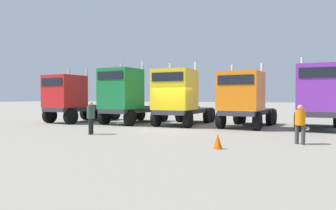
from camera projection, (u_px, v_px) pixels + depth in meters
The scene contains 9 objects.
ground at pixel (169, 128), 19.07m from camera, with size 200.00×200.00×0.00m, color gray.
semi_truck_red at pixel (72, 98), 23.54m from camera, with size 3.48×6.43×4.11m.
semi_truck_green at pixel (126, 96), 22.08m from camera, with size 3.32×6.05×4.47m.
semi_truck_yellow at pixel (179, 97), 20.90m from camera, with size 2.97×6.60×4.30m.
semi_truck_orange at pixel (244, 99), 19.35m from camera, with size 3.41×6.17×4.03m.
semi_truck_purple at pixel (319, 97), 17.87m from camera, with size 2.99×6.00×4.33m.
visitor_in_hivis at pixel (300, 122), 12.65m from camera, with size 0.56×0.56×1.61m.
visitor_with_camera at pixel (91, 116), 16.03m from camera, with size 0.49×0.49×1.68m.
traffic_cone_near at pixel (218, 141), 11.52m from camera, with size 0.36×0.36×0.57m, color #F2590C.
Camera 1 is at (6.54, -17.87, 1.92)m, focal length 33.31 mm.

